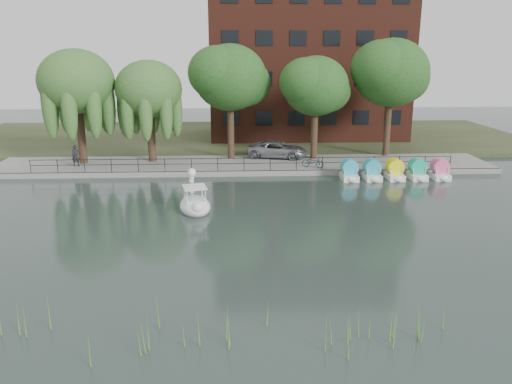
{
  "coord_description": "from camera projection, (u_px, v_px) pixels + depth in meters",
  "views": [
    {
      "loc": [
        -0.74,
        -23.84,
        9.21
      ],
      "look_at": [
        0.5,
        4.0,
        1.3
      ],
      "focal_mm": 35.0,
      "sensor_mm": 36.0,
      "label": 1
    }
  ],
  "objects": [
    {
      "name": "broadleaf_right",
      "position": [
        316.0,
        87.0,
        40.79
      ],
      "size": [
        5.4,
        5.4,
        8.32
      ],
      "color": "#473323",
      "rests_on": "promenade"
    },
    {
      "name": "broadleaf_center",
      "position": [
        230.0,
        78.0,
        40.79
      ],
      "size": [
        6.0,
        6.0,
        9.25
      ],
      "color": "#473323",
      "rests_on": "promenade"
    },
    {
      "name": "pedestrian",
      "position": [
        76.0,
        154.0,
        39.11
      ],
      "size": [
        0.79,
        0.61,
        1.98
      ],
      "primitive_type": "imported",
      "rotation": [
        0.0,
        0.0,
        0.19
      ],
      "color": "black",
      "rests_on": "promenade"
    },
    {
      "name": "broadleaf_far",
      "position": [
        391.0,
        73.0,
        41.75
      ],
      "size": [
        6.3,
        6.3,
        9.71
      ],
      "color": "#473323",
      "rests_on": "promenade"
    },
    {
      "name": "willow_left",
      "position": [
        76.0,
        82.0,
        38.88
      ],
      "size": [
        5.88,
        5.88,
        9.01
      ],
      "color": "#473323",
      "rests_on": "promenade"
    },
    {
      "name": "ground_plane",
      "position": [
        250.0,
        238.0,
        25.46
      ],
      "size": [
        120.0,
        120.0,
        0.0
      ],
      "primitive_type": "plane",
      "color": "#384845"
    },
    {
      "name": "pedal_boat_row",
      "position": [
        395.0,
        171.0,
        36.94
      ],
      "size": [
        7.95,
        1.7,
        1.4
      ],
      "color": "white",
      "rests_on": "ground_plane"
    },
    {
      "name": "apartment_building",
      "position": [
        307.0,
        49.0,
        52.0
      ],
      "size": [
        20.0,
        10.07,
        18.0
      ],
      "color": "#4C1E16",
      "rests_on": "land_strip"
    },
    {
      "name": "minivan",
      "position": [
        278.0,
        148.0,
        42.44
      ],
      "size": [
        3.94,
        6.27,
        1.61
      ],
      "primitive_type": "imported",
      "rotation": [
        0.0,
        0.0,
        1.34
      ],
      "color": "gray",
      "rests_on": "promenade"
    },
    {
      "name": "kerb",
      "position": [
        244.0,
        174.0,
        37.94
      ],
      "size": [
        40.0,
        0.25,
        0.4
      ],
      "primitive_type": "cube",
      "color": "gray",
      "rests_on": "ground_plane"
    },
    {
      "name": "reed_bank",
      "position": [
        320.0,
        325.0,
        16.25
      ],
      "size": [
        24.0,
        2.4,
        1.2
      ],
      "color": "#669938",
      "rests_on": "ground_plane"
    },
    {
      "name": "willow_mid",
      "position": [
        149.0,
        89.0,
        39.77
      ],
      "size": [
        5.32,
        5.32,
        8.15
      ],
      "color": "#473323",
      "rests_on": "promenade"
    },
    {
      "name": "swan_boat",
      "position": [
        195.0,
        203.0,
        29.59
      ],
      "size": [
        2.36,
        3.16,
        2.41
      ],
      "rotation": [
        0.0,
        0.0,
        0.22
      ],
      "color": "white",
      "rests_on": "ground_plane"
    },
    {
      "name": "railing",
      "position": [
        244.0,
        161.0,
        37.88
      ],
      "size": [
        32.0,
        0.05,
        1.0
      ],
      "color": "black",
      "rests_on": "promenade"
    },
    {
      "name": "bicycle",
      "position": [
        313.0,
        161.0,
        38.92
      ],
      "size": [
        1.28,
        1.81,
        1.0
      ],
      "primitive_type": "imported",
      "rotation": [
        0.0,
        0.0,
        1.13
      ],
      "color": "gray",
      "rests_on": "promenade"
    },
    {
      "name": "land_strip",
      "position": [
        241.0,
        137.0,
        54.24
      ],
      "size": [
        60.0,
        22.0,
        0.36
      ],
      "primitive_type": "cube",
      "color": "#47512D",
      "rests_on": "ground_plane"
    },
    {
      "name": "promenade",
      "position": [
        243.0,
        165.0,
        40.78
      ],
      "size": [
        40.0,
        6.0,
        0.4
      ],
      "primitive_type": "cube",
      "color": "gray",
      "rests_on": "ground_plane"
    }
  ]
}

